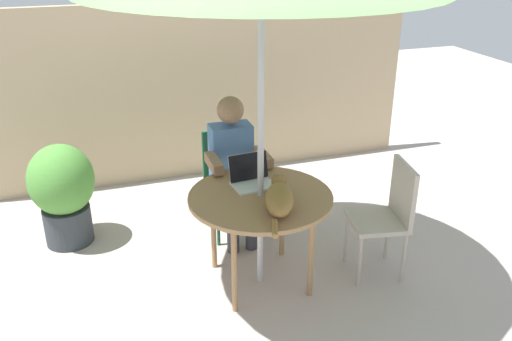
{
  "coord_description": "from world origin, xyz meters",
  "views": [
    {
      "loc": [
        -1.12,
        -3.25,
        2.48
      ],
      "look_at": [
        0.0,
        0.1,
        0.88
      ],
      "focal_mm": 38.12,
      "sensor_mm": 36.0,
      "label": 1
    }
  ],
  "objects_px": {
    "chair_empty": "(389,210)",
    "person_seated": "(233,162)",
    "potted_plant_near_fence": "(63,190)",
    "laptop": "(251,176)",
    "cat": "(279,198)",
    "patio_table": "(260,203)",
    "chair_occupied": "(229,173)"
  },
  "relations": [
    {
      "from": "potted_plant_near_fence",
      "to": "chair_empty",
      "type": "bearing_deg",
      "value": -28.07
    },
    {
      "from": "person_seated",
      "to": "patio_table",
      "type": "bearing_deg",
      "value": -90.0
    },
    {
      "from": "patio_table",
      "to": "cat",
      "type": "bearing_deg",
      "value": -77.32
    },
    {
      "from": "laptop",
      "to": "chair_empty",
      "type": "bearing_deg",
      "value": -21.96
    },
    {
      "from": "potted_plant_near_fence",
      "to": "patio_table",
      "type": "bearing_deg",
      "value": -37.81
    },
    {
      "from": "chair_occupied",
      "to": "chair_empty",
      "type": "bearing_deg",
      "value": -46.86
    },
    {
      "from": "cat",
      "to": "potted_plant_near_fence",
      "type": "relative_size",
      "value": 0.7
    },
    {
      "from": "person_seated",
      "to": "laptop",
      "type": "xyz_separation_m",
      "value": [
        -0.0,
        -0.48,
        0.09
      ]
    },
    {
      "from": "person_seated",
      "to": "cat",
      "type": "height_order",
      "value": "person_seated"
    },
    {
      "from": "patio_table",
      "to": "laptop",
      "type": "bearing_deg",
      "value": 90.73
    },
    {
      "from": "person_seated",
      "to": "laptop",
      "type": "distance_m",
      "value": 0.48
    },
    {
      "from": "laptop",
      "to": "cat",
      "type": "height_order",
      "value": "laptop"
    },
    {
      "from": "cat",
      "to": "person_seated",
      "type": "bearing_deg",
      "value": 93.28
    },
    {
      "from": "potted_plant_near_fence",
      "to": "laptop",
      "type": "bearing_deg",
      "value": -32.01
    },
    {
      "from": "laptop",
      "to": "cat",
      "type": "relative_size",
      "value": 0.52
    },
    {
      "from": "chair_occupied",
      "to": "potted_plant_near_fence",
      "type": "height_order",
      "value": "chair_occupied"
    },
    {
      "from": "patio_table",
      "to": "cat",
      "type": "height_order",
      "value": "cat"
    },
    {
      "from": "chair_occupied",
      "to": "potted_plant_near_fence",
      "type": "distance_m",
      "value": 1.38
    },
    {
      "from": "chair_occupied",
      "to": "chair_empty",
      "type": "height_order",
      "value": "same"
    },
    {
      "from": "cat",
      "to": "patio_table",
      "type": "bearing_deg",
      "value": 102.68
    },
    {
      "from": "potted_plant_near_fence",
      "to": "chair_occupied",
      "type": "bearing_deg",
      "value": -9.02
    },
    {
      "from": "person_seated",
      "to": "potted_plant_near_fence",
      "type": "bearing_deg",
      "value": 164.63
    },
    {
      "from": "chair_empty",
      "to": "potted_plant_near_fence",
      "type": "relative_size",
      "value": 1.03
    },
    {
      "from": "patio_table",
      "to": "person_seated",
      "type": "height_order",
      "value": "person_seated"
    },
    {
      "from": "patio_table",
      "to": "potted_plant_near_fence",
      "type": "distance_m",
      "value": 1.73
    },
    {
      "from": "patio_table",
      "to": "laptop",
      "type": "xyz_separation_m",
      "value": [
        -0.0,
        0.21,
        0.12
      ]
    },
    {
      "from": "chair_empty",
      "to": "laptop",
      "type": "xyz_separation_m",
      "value": [
        -0.96,
        0.39,
        0.26
      ]
    },
    {
      "from": "chair_occupied",
      "to": "laptop",
      "type": "bearing_deg",
      "value": -90.24
    },
    {
      "from": "patio_table",
      "to": "chair_occupied",
      "type": "height_order",
      "value": "chair_occupied"
    },
    {
      "from": "patio_table",
      "to": "potted_plant_near_fence",
      "type": "height_order",
      "value": "potted_plant_near_fence"
    },
    {
      "from": "chair_empty",
      "to": "person_seated",
      "type": "bearing_deg",
      "value": 137.96
    },
    {
      "from": "chair_empty",
      "to": "cat",
      "type": "distance_m",
      "value": 0.95
    }
  ]
}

